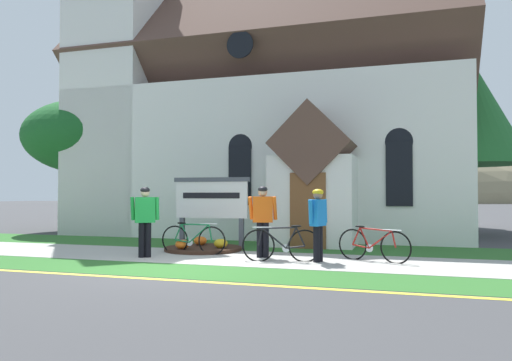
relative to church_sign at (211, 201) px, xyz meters
name	(u,v)px	position (x,y,z in m)	size (l,w,h in m)	color
ground	(238,248)	(0.67, 0.29, -1.33)	(140.00, 140.00, 0.00)	#3D3D3F
sidewalk_slab	(186,256)	(0.04, -1.68, -1.32)	(32.00, 2.68, 0.01)	#A8A59E
grass_verge	(140,269)	(0.04, -3.85, -1.32)	(32.00, 1.67, 0.01)	#2D6628
church_lawn	(225,245)	(0.04, 0.99, -1.32)	(24.00, 2.66, 0.01)	#2D6628
curb_paint_stripe	(112,277)	(0.04, -4.84, -1.32)	(28.00, 0.16, 0.01)	yellow
church_building	(270,113)	(-0.34, 7.23, 3.57)	(14.60, 12.26, 13.15)	white
church_sign	(211,201)	(0.00, 0.00, 0.00)	(2.20, 0.21, 1.97)	#474C56
flower_bed	(203,248)	(0.00, -0.59, -1.25)	(2.06, 2.06, 0.34)	#382319
bicycle_red	(282,244)	(2.52, -1.97, -0.95)	(1.74, 0.43, 0.84)	black
bicycle_black	(373,245)	(4.47, -1.34, -0.95)	(1.65, 0.71, 0.81)	black
bicycle_white	(193,239)	(0.05, -1.34, -0.95)	(1.74, 0.08, 0.82)	black
cyclist_in_green_jersey	(318,220)	(3.31, -1.83, -0.38)	(0.32, 0.69, 1.62)	black
cyclist_in_orange_jersey	(145,216)	(-0.75, -2.30, -0.34)	(0.61, 0.42, 1.68)	black
cyclist_in_red_jersey	(263,216)	(1.93, -1.48, -0.33)	(0.66, 0.32, 1.70)	black
roadside_conifer	(467,108)	(7.30, 6.86, 3.34)	(4.26, 4.26, 6.79)	#4C3823
yard_deciduous_tree	(89,137)	(-7.31, 4.50, 2.50)	(5.16, 5.16, 5.34)	#3D2D1E
distant_hill	(341,201)	(-7.21, 81.25, -1.33)	(77.75, 39.33, 24.07)	#847A5B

